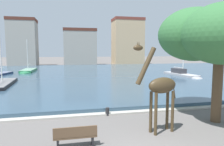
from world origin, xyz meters
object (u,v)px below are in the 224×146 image
object	(u,v)px
sailboat_grey	(183,75)
shade_tree	(214,36)
giraffe_statue	(160,87)
sailboat_black	(3,84)
sailboat_green	(28,72)
park_bench	(75,136)
mooring_bollard	(107,112)

from	to	relation	value
sailboat_grey	shade_tree	xyz separation A→B (m)	(-8.94, -17.53, 4.36)
giraffe_statue	sailboat_black	bearing A→B (deg)	126.34
sailboat_green	park_bench	bearing A→B (deg)	-76.76
shade_tree	park_bench	size ratio (longest dim) A/B	3.66
sailboat_grey	mooring_bollard	world-z (taller)	sailboat_grey
giraffe_statue	sailboat_grey	size ratio (longest dim) A/B	0.47
giraffe_statue	sailboat_grey	world-z (taller)	sailboat_grey
sailboat_black	shade_tree	size ratio (longest dim) A/B	1.32
sailboat_grey	sailboat_green	bearing A→B (deg)	154.57
giraffe_statue	park_bench	world-z (taller)	giraffe_statue
sailboat_green	sailboat_black	world-z (taller)	sailboat_black
mooring_bollard	park_bench	size ratio (longest dim) A/B	0.28
sailboat_grey	park_bench	world-z (taller)	sailboat_grey
shade_tree	giraffe_statue	bearing A→B (deg)	-165.21
sailboat_black	sailboat_green	bearing A→B (deg)	89.27
sailboat_black	park_bench	bearing A→B (deg)	-65.72
sailboat_green	sailboat_black	size ratio (longest dim) A/B	0.84
giraffe_statue	park_bench	bearing A→B (deg)	-170.22
mooring_bollard	sailboat_green	bearing A→B (deg)	109.27
giraffe_statue	shade_tree	xyz separation A→B (m)	(3.60, 0.95, 2.59)
giraffe_statue	park_bench	distance (m)	4.54
giraffe_statue	park_bench	size ratio (longest dim) A/B	2.47
giraffe_statue	mooring_bollard	world-z (taller)	giraffe_statue
sailboat_green	shade_tree	size ratio (longest dim) A/B	1.11
shade_tree	mooring_bollard	bearing A→B (deg)	158.18
mooring_bollard	park_bench	bearing A→B (deg)	-118.55
mooring_bollard	sailboat_grey	bearing A→B (deg)	46.45
sailboat_grey	park_bench	bearing A→B (deg)	-130.95
shade_tree	sailboat_black	bearing A→B (deg)	135.81
giraffe_statue	mooring_bollard	size ratio (longest dim) A/B	8.88
park_bench	mooring_bollard	bearing A→B (deg)	61.45
giraffe_statue	sailboat_green	xyz separation A→B (m)	(-11.30, 29.81, -1.86)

